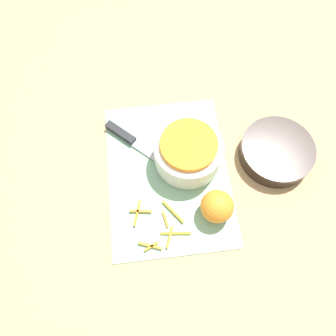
{
  "coord_description": "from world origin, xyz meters",
  "views": [
    {
      "loc": [
        0.32,
        -0.04,
        0.78
      ],
      "look_at": [
        0.0,
        0.0,
        0.04
      ],
      "focal_mm": 35.0,
      "sensor_mm": 36.0,
      "label": 1
    }
  ],
  "objects": [
    {
      "name": "cutting_board",
      "position": [
        0.0,
        0.0,
        0.0
      ],
      "size": [
        0.42,
        0.31,
        0.01
      ],
      "color": "#84B793",
      "rests_on": "ground_plane"
    },
    {
      "name": "knife",
      "position": [
        -0.11,
        -0.1,
        0.01
      ],
      "size": [
        0.16,
        0.17,
        0.02
      ],
      "rotation": [
        0.0,
        0.0,
        0.82
      ],
      "color": "#232328",
      "rests_on": "cutting_board"
    },
    {
      "name": "orange_left",
      "position": [
        0.12,
        0.1,
        0.05
      ],
      "size": [
        0.08,
        0.08,
        0.08
      ],
      "color": "orange",
      "rests_on": "cutting_board"
    },
    {
      "name": "bowl_speckled",
      "position": [
        -0.03,
        0.05,
        0.05
      ],
      "size": [
        0.17,
        0.17,
        0.09
      ],
      "color": "silver",
      "rests_on": "cutting_board"
    },
    {
      "name": "ground_plane",
      "position": [
        0.0,
        0.0,
        0.0
      ],
      "size": [
        4.0,
        4.0,
        0.0
      ],
      "primitive_type": "plane",
      "color": "tan"
    },
    {
      "name": "peel_pile",
      "position": [
        0.14,
        -0.04,
        0.01
      ],
      "size": [
        0.13,
        0.14,
        0.01
      ],
      "color": "orange",
      "rests_on": "cutting_board"
    },
    {
      "name": "bowl_dark",
      "position": [
        -0.02,
        0.29,
        0.02
      ],
      "size": [
        0.19,
        0.19,
        0.05
      ],
      "color": "black",
      "rests_on": "ground_plane"
    }
  ]
}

